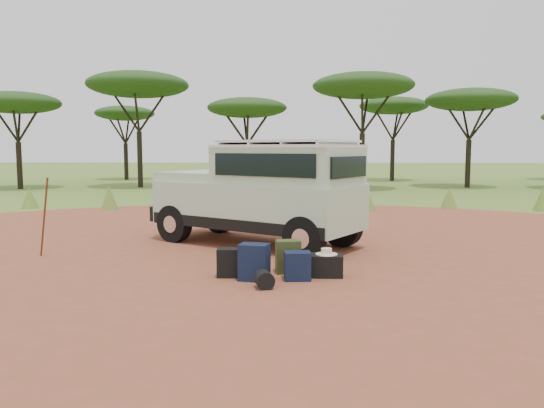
{
  "coord_description": "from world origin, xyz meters",
  "views": [
    {
      "loc": [
        0.44,
        -9.92,
        2.14
      ],
      "look_at": [
        0.01,
        0.9,
        1.0
      ],
      "focal_mm": 35.0,
      "sensor_mm": 36.0,
      "label": 1
    }
  ],
  "objects_px": {
    "walking_staff": "(44,218)",
    "backpack_navy": "(254,262)",
    "hard_case": "(326,266)",
    "backpack_black": "(228,263)",
    "backpack_olive": "(288,257)",
    "duffel_navy": "(297,266)",
    "safari_vehicle": "(262,195)"
  },
  "relations": [
    {
      "from": "backpack_black",
      "to": "backpack_navy",
      "type": "relative_size",
      "value": 0.8
    },
    {
      "from": "backpack_navy",
      "to": "safari_vehicle",
      "type": "bearing_deg",
      "value": 104.45
    },
    {
      "from": "backpack_navy",
      "to": "backpack_olive",
      "type": "bearing_deg",
      "value": 58.93
    },
    {
      "from": "safari_vehicle",
      "to": "backpack_olive",
      "type": "xyz_separation_m",
      "value": [
        0.6,
        -2.64,
        -0.83
      ]
    },
    {
      "from": "backpack_olive",
      "to": "walking_staff",
      "type": "bearing_deg",
      "value": 156.97
    },
    {
      "from": "walking_staff",
      "to": "hard_case",
      "type": "bearing_deg",
      "value": -62.63
    },
    {
      "from": "backpack_navy",
      "to": "backpack_olive",
      "type": "distance_m",
      "value": 0.77
    },
    {
      "from": "walking_staff",
      "to": "backpack_navy",
      "type": "height_order",
      "value": "walking_staff"
    },
    {
      "from": "safari_vehicle",
      "to": "backpack_navy",
      "type": "distance_m",
      "value": 3.3
    },
    {
      "from": "backpack_black",
      "to": "duffel_navy",
      "type": "bearing_deg",
      "value": -10.19
    },
    {
      "from": "walking_staff",
      "to": "duffel_navy",
      "type": "bearing_deg",
      "value": -66.75
    },
    {
      "from": "backpack_navy",
      "to": "backpack_black",
      "type": "bearing_deg",
      "value": 168.55
    },
    {
      "from": "backpack_navy",
      "to": "hard_case",
      "type": "xyz_separation_m",
      "value": [
        1.19,
        0.31,
        -0.11
      ]
    },
    {
      "from": "backpack_black",
      "to": "safari_vehicle",
      "type": "bearing_deg",
      "value": 80.23
    },
    {
      "from": "backpack_black",
      "to": "backpack_navy",
      "type": "bearing_deg",
      "value": -27.04
    },
    {
      "from": "backpack_navy",
      "to": "backpack_olive",
      "type": "height_order",
      "value": "backpack_navy"
    },
    {
      "from": "walking_staff",
      "to": "duffel_navy",
      "type": "distance_m",
      "value": 5.22
    },
    {
      "from": "walking_staff",
      "to": "backpack_navy",
      "type": "distance_m",
      "value": 4.57
    },
    {
      "from": "safari_vehicle",
      "to": "backpack_black",
      "type": "height_order",
      "value": "safari_vehicle"
    },
    {
      "from": "backpack_black",
      "to": "backpack_navy",
      "type": "distance_m",
      "value": 0.51
    },
    {
      "from": "backpack_navy",
      "to": "duffel_navy",
      "type": "bearing_deg",
      "value": 17.37
    },
    {
      "from": "walking_staff",
      "to": "backpack_black",
      "type": "bearing_deg",
      "value": -69.61
    },
    {
      "from": "backpack_navy",
      "to": "duffel_navy",
      "type": "height_order",
      "value": "backpack_navy"
    },
    {
      "from": "backpack_black",
      "to": "hard_case",
      "type": "xyz_separation_m",
      "value": [
        1.64,
        0.1,
        -0.05
      ]
    },
    {
      "from": "walking_staff",
      "to": "backpack_black",
      "type": "xyz_separation_m",
      "value": [
        3.78,
        -1.44,
        -0.55
      ]
    },
    {
      "from": "walking_staff",
      "to": "backpack_olive",
      "type": "height_order",
      "value": "walking_staff"
    },
    {
      "from": "safari_vehicle",
      "to": "backpack_black",
      "type": "xyz_separation_m",
      "value": [
        -0.4,
        -2.98,
        -0.87
      ]
    },
    {
      "from": "walking_staff",
      "to": "hard_case",
      "type": "distance_m",
      "value": 5.62
    },
    {
      "from": "safari_vehicle",
      "to": "hard_case",
      "type": "distance_m",
      "value": 3.27
    },
    {
      "from": "duffel_navy",
      "to": "hard_case",
      "type": "distance_m",
      "value": 0.56
    },
    {
      "from": "duffel_navy",
      "to": "walking_staff",
      "type": "bearing_deg",
      "value": 156.96
    },
    {
      "from": "duffel_navy",
      "to": "hard_case",
      "type": "bearing_deg",
      "value": 23.32
    }
  ]
}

